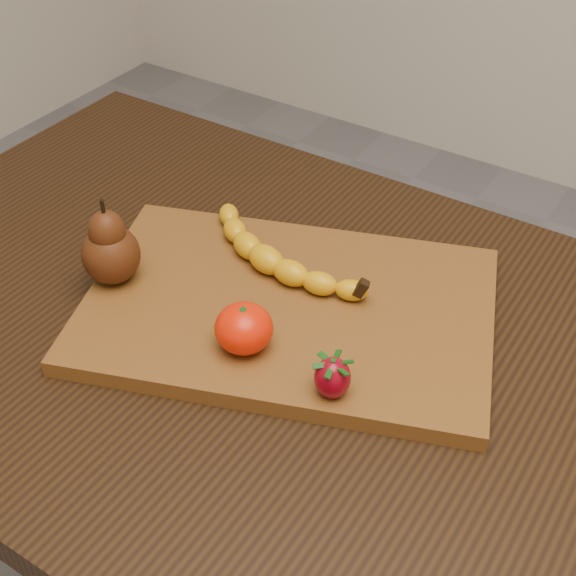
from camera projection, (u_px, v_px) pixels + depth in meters
The scene contains 6 objects.
table at pixel (239, 372), 0.97m from camera, with size 1.00×0.70×0.76m.
cutting_board at pixel (288, 309), 0.90m from camera, with size 0.45×0.30×0.02m, color brown.
banana at pixel (266, 259), 0.92m from camera, with size 0.21×0.05×0.03m, color #E9A90A, non-canonical shape.
pear at pixel (109, 241), 0.89m from camera, with size 0.07×0.07×0.10m, color #4A210C, non-canonical shape.
mandarin at pixel (244, 328), 0.82m from camera, with size 0.06×0.06×0.05m, color #EF1E02.
strawberry at pixel (332, 376), 0.77m from camera, with size 0.04×0.04×0.05m, color maroon, non-canonical shape.
Camera 1 is at (0.42, -0.54, 1.36)m, focal length 50.00 mm.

